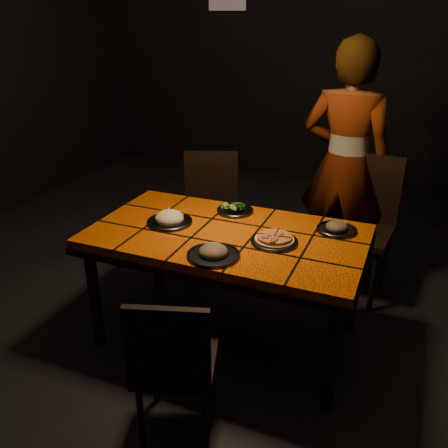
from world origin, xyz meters
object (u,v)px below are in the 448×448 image
at_px(dining_table, 227,244).
at_px(chair_near, 173,362).
at_px(chair_far_left, 211,204).
at_px(plate_pasta, 170,219).
at_px(plate_pizza, 274,240).
at_px(diner, 345,166).
at_px(chair_far_right, 362,216).

xyz_separation_m(dining_table, chair_near, (0.08, -0.84, -0.20)).
distance_m(chair_far_left, plate_pasta, 0.91).
height_order(chair_far_left, plate_pizza, chair_far_left).
relative_size(chair_near, plate_pasta, 2.94).
bearing_deg(diner, chair_near, 83.09).
bearing_deg(plate_pizza, chair_far_left, 131.64).
distance_m(diner, plate_pasta, 1.41).
distance_m(dining_table, chair_far_left, 1.00).
relative_size(diner, plate_pasta, 6.49).
xyz_separation_m(plate_pizza, plate_pasta, (-0.67, 0.02, 0.01)).
bearing_deg(dining_table, chair_far_left, 119.68).
bearing_deg(chair_near, chair_far_right, -125.80).
bearing_deg(plate_pizza, diner, 80.32).
relative_size(dining_table, plate_pizza, 6.13).
bearing_deg(chair_far_left, dining_table, -81.34).
distance_m(chair_near, diner, 2.02).
relative_size(dining_table, diner, 0.89).
relative_size(chair_near, chair_far_right, 0.81).
bearing_deg(plate_pasta, chair_far_right, 43.16).
relative_size(chair_far_right, plate_pasta, 3.65).
relative_size(chair_far_right, plate_pizza, 3.85).
bearing_deg(chair_far_left, chair_near, -92.53).
distance_m(chair_far_left, plate_pizza, 1.21).
distance_m(chair_far_left, chair_far_right, 1.16).
xyz_separation_m(chair_near, diner, (0.41, 1.93, 0.44)).
bearing_deg(chair_far_left, plate_pasta, -103.46).
distance_m(dining_table, chair_far_right, 1.18).
bearing_deg(chair_far_right, chair_near, -101.84).
relative_size(dining_table, chair_near, 1.97).
xyz_separation_m(chair_far_right, plate_pasta, (-1.04, -0.98, 0.19)).
bearing_deg(plate_pasta, chair_near, -61.34).
xyz_separation_m(chair_near, plate_pizza, (0.22, 0.81, 0.30)).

